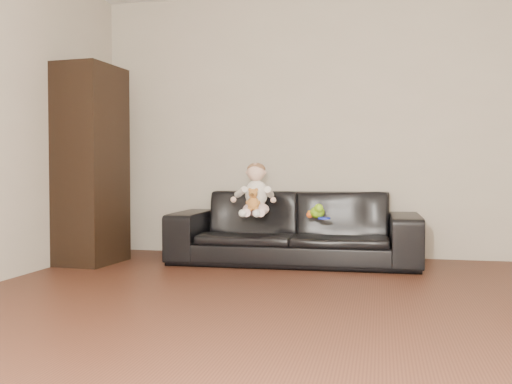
% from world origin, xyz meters
% --- Properties ---
extents(floor, '(5.50, 5.50, 0.00)m').
position_xyz_m(floor, '(0.00, 0.00, 0.00)').
color(floor, '#482619').
rests_on(floor, ground).
extents(wall_back, '(5.00, 0.00, 5.00)m').
position_xyz_m(wall_back, '(0.00, 2.75, 1.30)').
color(wall_back, '#B6AC99').
rests_on(wall_back, ground).
extents(sofa, '(2.23, 0.91, 0.65)m').
position_xyz_m(sofa, '(-0.47, 2.25, 0.32)').
color(sofa, black).
rests_on(sofa, floor).
extents(cabinet, '(0.49, 0.64, 1.78)m').
position_xyz_m(cabinet, '(-2.26, 1.84, 0.89)').
color(cabinet, black).
rests_on(cabinet, floor).
extents(shelf_item, '(0.20, 0.26, 0.28)m').
position_xyz_m(shelf_item, '(-2.24, 1.84, 1.29)').
color(shelf_item, silver).
rests_on(shelf_item, cabinet).
extents(baby, '(0.37, 0.44, 0.48)m').
position_xyz_m(baby, '(-0.80, 2.13, 0.64)').
color(baby, '#FAD4D4').
rests_on(baby, sofa).
extents(teddy_bear, '(0.12, 0.12, 0.20)m').
position_xyz_m(teddy_bear, '(-0.79, 1.98, 0.58)').
color(teddy_bear, '#BD7A35').
rests_on(teddy_bear, sofa).
extents(toy_green, '(0.17, 0.18, 0.11)m').
position_xyz_m(toy_green, '(-0.23, 2.04, 0.48)').
color(toy_green, '#7EC517').
rests_on(toy_green, sofa).
extents(toy_rattle, '(0.08, 0.08, 0.06)m').
position_xyz_m(toy_rattle, '(-0.30, 2.04, 0.46)').
color(toy_rattle, '#E3591A').
rests_on(toy_rattle, sofa).
extents(toy_blue_disc, '(0.13, 0.13, 0.01)m').
position_xyz_m(toy_blue_disc, '(-0.17, 1.98, 0.43)').
color(toy_blue_disc, '#1928CB').
rests_on(toy_blue_disc, sofa).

